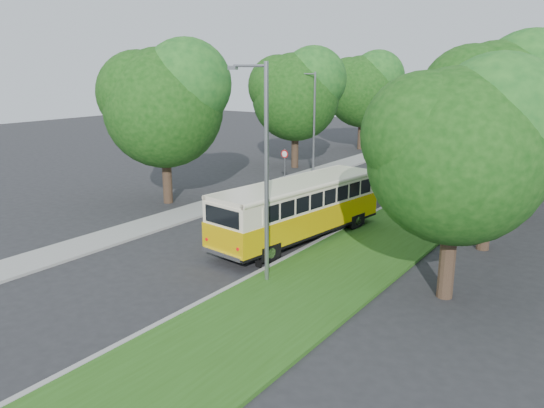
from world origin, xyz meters
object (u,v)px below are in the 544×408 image
Objects in this scene: car_silver at (357,190)px; vintage_bus at (299,211)px; lamppost_far at (313,120)px; car_white at (403,182)px; lamppost_near at (264,167)px; car_grey at (455,158)px; car_blue at (421,161)px.

vintage_bus is at bearing -104.33° from car_silver.
lamppost_far reaches higher than car_white.
vintage_bus is 2.26× the size of car_white.
lamppost_near is 1.88× the size of car_white.
lamppost_near reaches higher than car_grey.
lamppost_far is 0.78× the size of vintage_bus.
car_silver is 3.84m from car_white.
lamppost_near reaches higher than vintage_bus.
car_white is (0.36, 11.96, -0.73)m from vintage_bus.
car_white is at bearing -74.88° from car_grey.
car_silver is at bearing -39.87° from lamppost_far.
lamppost_far is at bearing 118.32° from car_silver.
lamppost_near reaches higher than car_silver.
car_white is (-1.21, 16.84, -3.67)m from lamppost_near.
car_silver is at bearing 101.36° from lamppost_near.
car_silver is 0.77× the size of car_blue.
lamppost_near is at bearing -76.28° from car_white.
vintage_bus is 2.34× the size of car_silver.
lamppost_far is (-8.91, 18.50, -0.25)m from lamppost_near.
lamppost_far is at bearing 125.85° from vintage_bus.
car_blue is (-2.84, 24.66, -3.60)m from lamppost_near.
lamppost_near reaches higher than car_blue.
vintage_bus is at bearing -98.09° from car_blue.
lamppost_near is at bearing -64.67° from vintage_bus.
car_silver is at bearing -102.84° from car_white.
car_blue reaches higher than car_silver.
vintage_bus reaches higher than car_blue.
car_blue is (-1.28, 19.78, -0.66)m from vintage_bus.
car_blue reaches higher than car_white.
vintage_bus is 19.83m from car_blue.
lamppost_near is at bearing -64.29° from lamppost_far.
lamppost_near reaches higher than lamppost_far.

